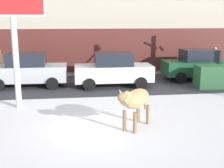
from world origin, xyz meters
TOP-DOWN VIEW (x-y plane):
  - ground_plane at (0.00, 0.00)m, footprint 120.00×120.00m
  - road_strip at (0.00, 7.11)m, footprint 60.00×5.60m
  - cow_tan at (1.14, 0.12)m, footprint 1.52×1.73m
  - billboard at (-3.23, 3.06)m, footprint 2.52×0.56m
  - car_silver_sedan at (-3.43, 7.07)m, footprint 4.20×1.98m
  - car_white_sedan at (1.22, 6.59)m, footprint 4.20×1.98m
  - car_darkgreen_sedan at (6.53, 7.70)m, footprint 4.20×1.98m
  - pedestrian_near_billboard at (8.68, 10.01)m, footprint 0.36×0.24m
  - pedestrian_by_cars at (-5.57, 10.01)m, footprint 0.36×0.24m
  - dumpster at (6.45, 5.61)m, footprint 1.74×1.16m

SIDE VIEW (x-z plane):
  - ground_plane at x=0.00m, z-range 0.00..0.00m
  - road_strip at x=0.00m, z-range 0.00..0.01m
  - dumpster at x=6.45m, z-range 0.00..1.20m
  - pedestrian_near_billboard at x=8.68m, z-range 0.01..1.74m
  - pedestrian_by_cars at x=-5.57m, z-range 0.01..1.74m
  - car_silver_sedan at x=-3.43m, z-range -0.01..1.83m
  - car_white_sedan at x=1.22m, z-range -0.01..1.83m
  - car_darkgreen_sedan at x=6.53m, z-range -0.01..1.83m
  - cow_tan at x=1.14m, z-range 0.22..1.76m
  - billboard at x=-3.23m, z-range 1.53..7.09m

